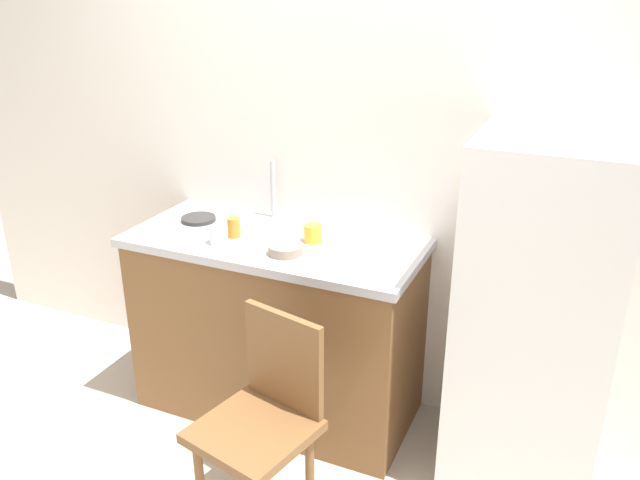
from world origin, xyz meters
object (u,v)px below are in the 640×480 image
Objects in this scene: chair at (264,417)px; cup_white at (218,236)px; cup_yellow at (313,233)px; refrigerator at (536,321)px; terracotta_bowl at (286,249)px; hotplate at (199,219)px; cup_orange at (234,227)px.

cup_white reaches higher than chair.
cup_yellow is 0.43m from cup_white.
refrigerator reaches higher than cup_white.
chair is 5.83× the size of terracotta_bowl.
cup_yellow is at bearing 178.64° from refrigerator.
cup_yellow is (0.63, -0.02, 0.03)m from hotplate.
refrigerator reaches higher than terracotta_bowl.
cup_yellow is 0.37m from cup_orange.
cup_orange is at bearing -177.08° from refrigerator.
cup_white is at bearing -173.08° from refrigerator.
hotplate is at bearing 161.83° from terracotta_bowl.
terracotta_bowl reaches higher than hotplate.
cup_white is (-0.38, -0.19, -0.00)m from cup_yellow.
cup_white reaches higher than terracotta_bowl.
chair is at bearing -80.34° from cup_yellow.
cup_yellow is (-1.00, 0.02, 0.21)m from refrigerator.
cup_white is at bearing -39.90° from hotplate.
chair is 0.87m from cup_yellow.
cup_orange is at bearing -165.47° from cup_yellow.
hotplate reaches higher than chair.
hotplate is at bearing 178.61° from refrigerator.
chair is at bearing -52.49° from cup_orange.
refrigerator is 1.41m from cup_white.
hotplate is at bearing 140.10° from cup_white.
terracotta_bowl is 1.65× the size of cup_orange.
terracotta_bowl is 1.82× the size of cup_yellow.
cup_yellow is (-0.12, 0.72, 0.47)m from chair.
terracotta_bowl is 0.90× the size of hotplate.
hotplate is 0.32m from cup_white.
cup_yellow reaches higher than chair.
cup_orange is (0.27, -0.11, 0.04)m from hotplate.
terracotta_bowl reaches higher than chair.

